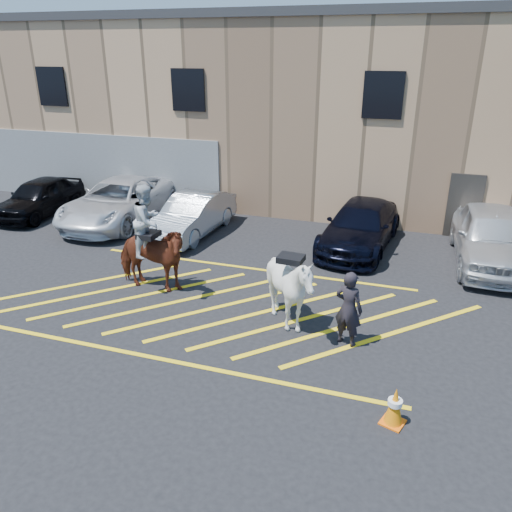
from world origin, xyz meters
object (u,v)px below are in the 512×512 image
(car_blue_suv, at_px, (360,226))
(car_black_suv, at_px, (39,197))
(car_white_pickup, at_px, (119,201))
(saddled_white, at_px, (290,289))
(car_silver_sedan, at_px, (193,215))
(car_white_suv, at_px, (491,236))
(traffic_cone, at_px, (395,406))
(handler, at_px, (349,309))
(mounted_bay, at_px, (150,249))

(car_blue_suv, bearing_deg, car_black_suv, -171.76)
(car_white_pickup, height_order, saddled_white, saddled_white)
(car_black_suv, xyz_separation_m, car_silver_sedan, (6.58, -0.20, -0.01))
(car_silver_sedan, bearing_deg, car_blue_suv, 9.78)
(car_white_pickup, relative_size, saddled_white, 2.90)
(car_white_suv, bearing_deg, traffic_cone, -107.29)
(car_blue_suv, height_order, handler, handler)
(car_blue_suv, relative_size, saddled_white, 2.54)
(car_white_suv, height_order, mounted_bay, mounted_bay)
(car_silver_sedan, xyz_separation_m, car_blue_suv, (5.67, 0.60, 0.01))
(car_black_suv, height_order, saddled_white, saddled_white)
(car_white_pickup, relative_size, car_silver_sedan, 1.32)
(car_silver_sedan, xyz_separation_m, traffic_cone, (7.30, -7.68, -0.33))
(car_white_pickup, height_order, car_silver_sedan, car_white_pickup)
(car_white_pickup, height_order, car_blue_suv, car_white_pickup)
(car_blue_suv, xyz_separation_m, car_white_suv, (3.87, -0.18, 0.15))
(handler, bearing_deg, mounted_bay, 7.35)
(car_black_suv, relative_size, car_white_suv, 0.83)
(traffic_cone, bearing_deg, car_blue_suv, 101.13)
(car_white_pickup, relative_size, mounted_bay, 1.93)
(car_black_suv, relative_size, car_white_pickup, 0.74)
(car_black_suv, xyz_separation_m, mounted_bay, (7.37, -4.52, 0.46))
(traffic_cone, bearing_deg, car_white_suv, 74.56)
(car_silver_sedan, bearing_deg, traffic_cone, -42.72)
(car_blue_suv, height_order, saddled_white, saddled_white)
(car_silver_sedan, height_order, car_blue_suv, car_blue_suv)
(car_black_suv, distance_m, mounted_bay, 8.66)
(car_black_suv, bearing_deg, mounted_bay, -33.87)
(car_blue_suv, bearing_deg, handler, -79.11)
(handler, bearing_deg, traffic_cone, 135.36)
(car_black_suv, relative_size, handler, 2.40)
(mounted_bay, bearing_deg, car_white_pickup, 129.87)
(car_black_suv, bearing_deg, handler, -26.05)
(car_black_suv, bearing_deg, car_white_pickup, 1.72)
(car_white_pickup, relative_size, car_white_suv, 1.12)
(car_silver_sedan, relative_size, car_blue_suv, 0.87)
(mounted_bay, bearing_deg, saddled_white, -10.39)
(car_white_pickup, bearing_deg, handler, -33.00)
(traffic_cone, bearing_deg, car_white_pickup, 142.25)
(mounted_bay, bearing_deg, car_white_suv, 28.47)
(car_blue_suv, bearing_deg, traffic_cone, -72.50)
(car_black_suv, bearing_deg, car_silver_sedan, -4.06)
(car_blue_suv, bearing_deg, car_white_suv, 3.73)
(car_white_suv, xyz_separation_m, handler, (-3.39, -5.81, 0.01))
(car_black_suv, distance_m, car_silver_sedan, 6.58)
(car_blue_suv, bearing_deg, mounted_bay, -128.39)
(car_black_suv, distance_m, handler, 13.90)
(mounted_bay, bearing_deg, car_black_suv, 148.45)
(car_white_pickup, bearing_deg, car_black_suv, -176.97)
(mounted_bay, bearing_deg, traffic_cone, -27.29)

